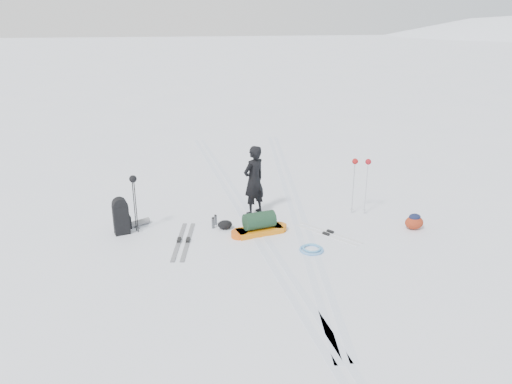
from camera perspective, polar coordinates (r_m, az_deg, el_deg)
ground at (r=11.74m, az=-0.04°, el=-4.35°), size 200.00×200.00×0.00m
snow_hill_backdrop at (r=136.27m, az=20.46°, el=-14.37°), size 359.50×192.00×162.45m
ski_tracks at (r=12.64m, az=1.96°, el=-2.52°), size 3.38×17.97×0.01m
skier at (r=12.36m, az=-0.25°, el=1.33°), size 0.77×0.71×1.77m
pulk_sled at (r=11.48m, az=0.37°, el=-3.84°), size 1.42×0.67×0.52m
expedition_rucksack at (r=11.85m, az=-14.93°, el=-2.71°), size 0.82×0.74×0.87m
ski_poles_black at (r=11.57m, az=-13.82°, el=0.68°), size 0.17×0.18×1.38m
ski_poles_silver at (r=12.53m, az=11.93°, el=2.71°), size 0.45×0.24×1.45m
touring_skis_grey at (r=11.27m, az=-8.29°, el=-5.56°), size 0.64×1.99×0.07m
touring_skis_white at (r=11.64m, az=8.24°, el=-4.72°), size 1.23×1.51×0.06m
rope_coil at (r=10.82m, az=6.37°, el=-6.50°), size 0.55×0.55×0.06m
small_daypack at (r=12.30m, az=17.64°, el=-3.25°), size 0.55×0.51×0.38m
thermos_pair at (r=11.91m, az=-4.79°, el=-3.37°), size 0.17×0.28×0.27m
stuff_sack at (r=11.77m, az=-3.56°, el=-3.75°), size 0.41×0.37×0.21m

